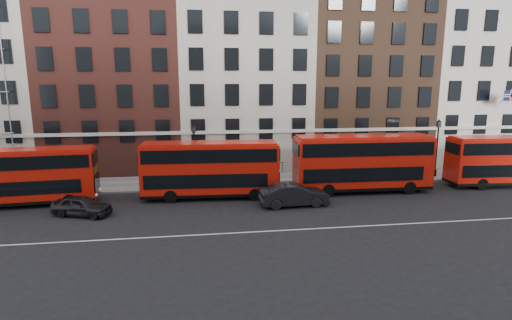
{
  "coord_description": "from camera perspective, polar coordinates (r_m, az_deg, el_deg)",
  "views": [
    {
      "loc": [
        -4.76,
        -24.37,
        8.85
      ],
      "look_at": [
        -0.51,
        5.0,
        3.0
      ],
      "focal_mm": 28.0,
      "sensor_mm": 36.0,
      "label": 1
    }
  ],
  "objects": [
    {
      "name": "bus_a",
      "position": [
        33.17,
        -30.38,
        -1.92
      ],
      "size": [
        10.04,
        3.14,
        4.15
      ],
      "rotation": [
        0.0,
        0.0,
        0.08
      ],
      "color": "red",
      "rests_on": "ground"
    },
    {
      "name": "lamp_post_left",
      "position": [
        33.27,
        -8.8,
        1.03
      ],
      "size": [
        0.44,
        0.44,
        5.33
      ],
      "color": "black",
      "rests_on": "pavement"
    },
    {
      "name": "iron_railings",
      "position": [
        38.26,
        -0.89,
        -1.22
      ],
      "size": [
        6.6,
        0.06,
        1.0
      ],
      "primitive_type": null,
      "color": "black",
      "rests_on": "pavement"
    },
    {
      "name": "car_front",
      "position": [
        29.03,
        5.44,
        -4.95
      ],
      "size": [
        5.09,
        1.99,
        1.65
      ],
      "primitive_type": "imported",
      "rotation": [
        0.0,
        0.0,
        1.62
      ],
      "color": "black",
      "rests_on": "ground"
    },
    {
      "name": "lamp_post_right",
      "position": [
        40.44,
        24.44,
        1.94
      ],
      "size": [
        0.44,
        0.44,
        5.33
      ],
      "color": "black",
      "rests_on": "pavement"
    },
    {
      "name": "bus_b",
      "position": [
        30.67,
        -6.6,
        -1.19
      ],
      "size": [
        10.49,
        3.05,
        4.36
      ],
      "rotation": [
        0.0,
        0.0,
        -0.05
      ],
      "color": "red",
      "rests_on": "ground"
    },
    {
      "name": "bus_c",
      "position": [
        33.26,
        14.89,
        -0.26
      ],
      "size": [
        11.1,
        2.93,
        4.64
      ],
      "rotation": [
        0.0,
        0.0,
        -0.02
      ],
      "color": "red",
      "rests_on": "ground"
    },
    {
      "name": "building_terrace",
      "position": [
        42.51,
        -2.27,
        13.02
      ],
      "size": [
        64.0,
        11.95,
        22.0
      ],
      "color": "#B1AA99",
      "rests_on": "ground"
    },
    {
      "name": "bus_d",
      "position": [
        40.25,
        32.32,
        0.05
      ],
      "size": [
        10.35,
        3.05,
        4.3
      ],
      "rotation": [
        0.0,
        0.0,
        -0.06
      ],
      "color": "red",
      "rests_on": "ground"
    },
    {
      "name": "car_rear",
      "position": [
        29.3,
        -23.62,
        -6.02
      ],
      "size": [
        4.26,
        2.81,
        1.35
      ],
      "primitive_type": "imported",
      "rotation": [
        0.0,
        0.0,
        1.23
      ],
      "color": "black",
      "rests_on": "ground"
    },
    {
      "name": "pavement",
      "position": [
        36.27,
        -0.44,
        -2.85
      ],
      "size": [
        80.0,
        5.0,
        0.15
      ],
      "primitive_type": "cube",
      "color": "gray",
      "rests_on": "ground"
    },
    {
      "name": "ground",
      "position": [
        26.36,
        2.69,
        -8.48
      ],
      "size": [
        120.0,
        120.0,
        0.0
      ],
      "primitive_type": "plane",
      "color": "black",
      "rests_on": "ground"
    },
    {
      "name": "kerb",
      "position": [
        33.87,
        0.13,
        -3.85
      ],
      "size": [
        80.0,
        0.3,
        0.16
      ],
      "primitive_type": "cube",
      "color": "gray",
      "rests_on": "ground"
    },
    {
      "name": "traffic_light",
      "position": [
        43.75,
        31.94,
        1.04
      ],
      "size": [
        0.25,
        0.45,
        3.27
      ],
      "color": "black",
      "rests_on": "pavement"
    },
    {
      "name": "road_centre_line",
      "position": [
        24.52,
        3.58,
        -10.02
      ],
      "size": [
        70.0,
        0.12,
        0.01
      ],
      "primitive_type": "cube",
      "color": "white",
      "rests_on": "ground"
    }
  ]
}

